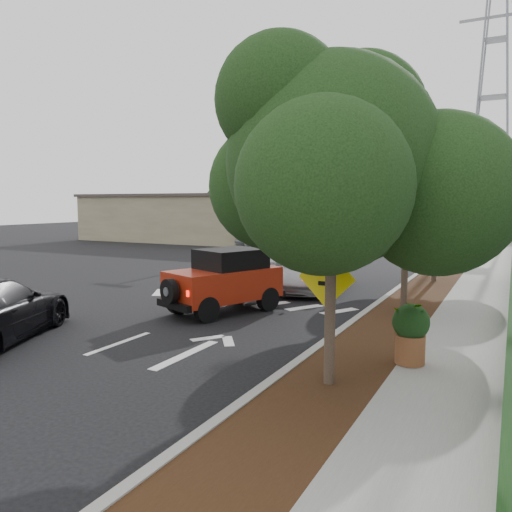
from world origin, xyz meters
The scene contains 17 objects.
ground centered at (0.00, 0.00, 0.00)m, with size 120.00×120.00×0.00m, color black.
curb centered at (4.60, 12.00, 0.07)m, with size 0.20×70.00×0.15m, color #9E9B93.
planting_strip centered at (5.60, 12.00, 0.06)m, with size 1.80×70.00×0.12m, color black.
sidewalk centered at (7.50, 12.00, 0.06)m, with size 2.00×70.00×0.12m, color gray.
commercial_building centered at (-16.00, 30.00, 2.00)m, with size 22.00×12.00×4.00m, color #7E7157.
transmission_tower centered at (6.00, 48.00, 0.00)m, with size 7.00×4.00×28.00m, color slate, non-canonical shape.
street_tree_near centered at (5.60, -0.50, 0.00)m, with size 3.80×3.80×5.92m, color black, non-canonical shape.
street_tree_mid centered at (5.60, 6.50, 0.00)m, with size 3.20×3.20×5.32m, color black, non-canonical shape.
street_tree_far centered at (5.60, 13.00, 0.00)m, with size 3.40×3.40×5.62m, color black, non-canonical shape.
light_pole_a centered at (-6.50, 26.00, 0.00)m, with size 2.00×0.22×9.00m, color slate, non-canonical shape.
light_pole_b centered at (-7.50, 38.00, 0.00)m, with size 2.00×0.22×9.00m, color slate, non-canonical shape.
red_jeep centered at (0.57, 4.36, 1.01)m, with size 2.90×4.08×1.99m.
silver_suv_ahead centered at (1.41, 9.26, 0.72)m, with size 2.40×5.20×1.44m, color #9B9CA2.
silver_sedan_oncoming centered at (-1.08, 12.00, 0.71)m, with size 1.50×4.29×1.41m, color #A1A3A8.
parked_suv centered at (-8.24, 25.02, 0.81)m, with size 1.92×4.76×1.62m, color #95989C.
speed_hump_sign centered at (5.40, -0.13, 1.72)m, with size 1.17×0.13×2.49m.
terracotta_planter centered at (6.73, 1.33, 0.89)m, with size 0.76×0.76×1.32m.
Camera 1 is at (8.52, -9.09, 3.47)m, focal length 35.00 mm.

